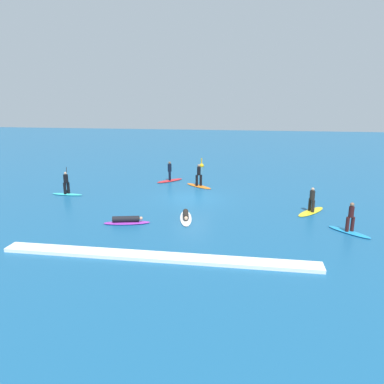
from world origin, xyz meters
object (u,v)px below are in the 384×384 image
at_px(surfer_on_yellow_board, 311,206).
at_px(surfer_on_red_board, 170,177).
at_px(surfer_on_white_board, 186,217).
at_px(surfer_on_purple_board, 127,221).
at_px(surfer_on_teal_board, 67,188).
at_px(surfer_on_orange_board, 199,181).
at_px(marker_buoy, 202,165).
at_px(surfer_on_blue_board, 350,225).

distance_m(surfer_on_yellow_board, surfer_on_red_board, 13.53).
distance_m(surfer_on_white_board, surfer_on_purple_board, 3.64).
relative_size(surfer_on_teal_board, surfer_on_yellow_board, 0.90).
height_order(surfer_on_orange_board, marker_buoy, surfer_on_orange_board).
distance_m(surfer_on_blue_board, surfer_on_purple_board, 12.79).
distance_m(surfer_on_orange_board, surfer_on_yellow_board, 10.25).
height_order(surfer_on_teal_board, surfer_on_orange_board, surfer_on_teal_board).
bearing_deg(surfer_on_purple_board, surfer_on_teal_board, 126.80).
relative_size(surfer_on_orange_board, surfer_on_yellow_board, 0.95).
xyz_separation_m(surfer_on_blue_board, surfer_on_teal_board, (-19.54, 5.30, 0.10)).
distance_m(surfer_on_blue_board, surfer_on_orange_board, 13.76).
height_order(surfer_on_orange_board, surfer_on_yellow_board, surfer_on_orange_board).
distance_m(surfer_on_teal_board, surfer_on_yellow_board, 18.10).
xyz_separation_m(surfer_on_teal_board, surfer_on_red_board, (6.86, 5.96, -0.10)).
distance_m(surfer_on_white_board, surfer_on_blue_board, 9.49).
relative_size(surfer_on_blue_board, surfer_on_teal_board, 0.88).
bearing_deg(surfer_on_white_board, surfer_on_orange_board, 171.62).
relative_size(surfer_on_blue_board, surfer_on_yellow_board, 0.79).
bearing_deg(marker_buoy, surfer_on_purple_board, -96.02).
bearing_deg(surfer_on_orange_board, surfer_on_blue_board, 174.21).
relative_size(surfer_on_white_board, surfer_on_red_board, 1.26).
bearing_deg(marker_buoy, surfer_on_yellow_board, -58.56).
bearing_deg(surfer_on_red_board, marker_buoy, -152.73).
bearing_deg(surfer_on_purple_board, surfer_on_white_board, 10.21).
bearing_deg(marker_buoy, surfer_on_teal_board, -123.11).
height_order(surfer_on_purple_board, marker_buoy, marker_buoy).
xyz_separation_m(surfer_on_teal_board, surfer_on_purple_board, (6.75, -5.72, -0.36)).
bearing_deg(surfer_on_purple_board, surfer_on_blue_board, -11.02).
xyz_separation_m(surfer_on_white_board, marker_buoy, (-1.33, 17.75, 0.01)).
height_order(surfer_on_white_board, marker_buoy, marker_buoy).
bearing_deg(surfer_on_orange_board, surfer_on_purple_board, 112.28).
xyz_separation_m(surfer_on_teal_board, surfer_on_orange_board, (9.72, 4.34, -0.03)).
relative_size(surfer_on_white_board, surfer_on_teal_board, 1.25).
height_order(surfer_on_teal_board, surfer_on_purple_board, surfer_on_teal_board).
bearing_deg(surfer_on_teal_board, surfer_on_purple_board, 142.30).
xyz_separation_m(surfer_on_teal_board, marker_buoy, (8.78, 13.46, -0.38)).
relative_size(surfer_on_blue_board, marker_buoy, 2.11).
distance_m(surfer_on_white_board, surfer_on_yellow_board, 8.35).
relative_size(surfer_on_teal_board, surfer_on_orange_board, 0.95).
bearing_deg(surfer_on_yellow_board, surfer_on_teal_board, -58.68).
bearing_deg(marker_buoy, surfer_on_orange_board, -84.07).
height_order(surfer_on_blue_board, marker_buoy, surfer_on_blue_board).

